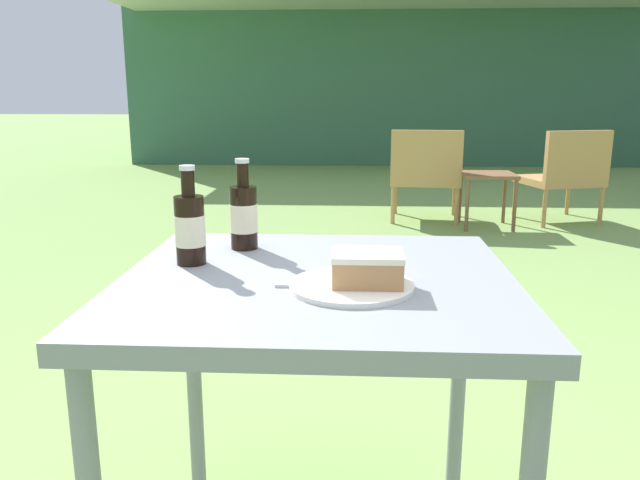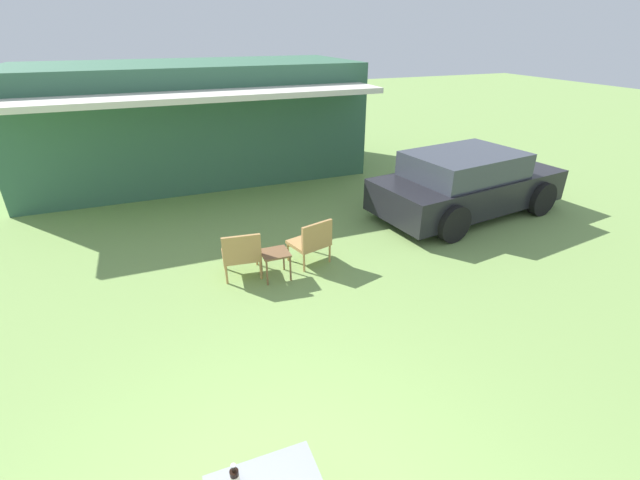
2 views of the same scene
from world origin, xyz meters
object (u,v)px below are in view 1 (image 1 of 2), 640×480
object	(u,v)px
wicker_chair_cushioned	(426,173)
wicker_chair_plain	(566,173)
patio_table	(317,313)
cola_bottle_far	(190,227)
cake_on_plate	(361,275)
garden_side_table	(488,181)
cola_bottle_near	(244,215)

from	to	relation	value
wicker_chair_cushioned	wicker_chair_plain	distance (m)	1.18
patio_table	cola_bottle_far	bearing A→B (deg)	164.54
cake_on_plate	wicker_chair_cushioned	bearing A→B (deg)	81.91
garden_side_table	cola_bottle_near	bearing A→B (deg)	-109.95
wicker_chair_plain	cola_bottle_near	bearing A→B (deg)	46.74
wicker_chair_plain	patio_table	world-z (taller)	wicker_chair_plain
wicker_chair_cushioned	cake_on_plate	world-z (taller)	cake_on_plate
patio_table	garden_side_table	bearing A→B (deg)	73.48
wicker_chair_plain	garden_side_table	distance (m)	0.73
garden_side_table	patio_table	distance (m)	4.15
garden_side_table	cola_bottle_far	xyz separation A→B (m)	(-1.45, -3.89, 0.44)
wicker_chair_cushioned	patio_table	world-z (taller)	wicker_chair_cushioned
wicker_chair_cushioned	garden_side_table	distance (m)	0.54
patio_table	cola_bottle_far	distance (m)	0.33
patio_table	cola_bottle_near	world-z (taller)	cola_bottle_near
wicker_chair_plain	cola_bottle_near	distance (m)	4.49
garden_side_table	cola_bottle_far	bearing A→B (deg)	-110.48
wicker_chair_plain	patio_table	xyz separation A→B (m)	(-1.87, -4.18, 0.23)
wicker_chair_cushioned	patio_table	bearing A→B (deg)	86.76
cola_bottle_near	garden_side_table	bearing A→B (deg)	70.05
wicker_chair_cushioned	cola_bottle_far	size ratio (longest dim) A/B	3.76
wicker_chair_cushioned	cake_on_plate	size ratio (longest dim) A/B	3.37
wicker_chair_plain	garden_side_table	bearing A→B (deg)	1.26
wicker_chair_plain	cola_bottle_far	world-z (taller)	cola_bottle_far
wicker_chair_plain	cake_on_plate	bearing A→B (deg)	51.41
wicker_chair_cushioned	patio_table	distance (m)	4.27
wicker_chair_plain	cake_on_plate	world-z (taller)	cake_on_plate
cola_bottle_near	cola_bottle_far	xyz separation A→B (m)	(-0.09, -0.14, 0.00)
garden_side_table	cake_on_plate	distance (m)	4.21
patio_table	wicker_chair_plain	bearing A→B (deg)	65.87
cake_on_plate	cola_bottle_near	distance (m)	0.40
garden_side_table	cake_on_plate	size ratio (longest dim) A/B	1.92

